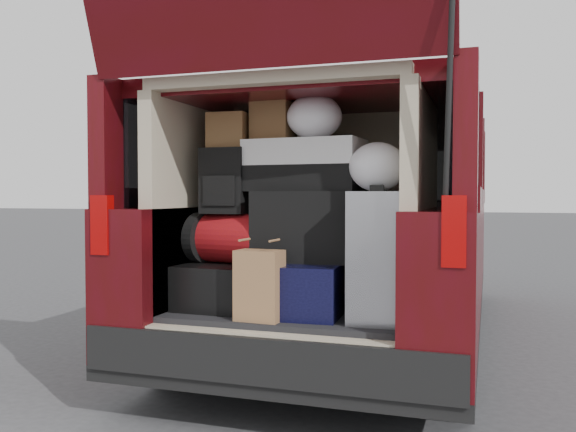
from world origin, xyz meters
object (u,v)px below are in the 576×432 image
object	(u,v)px
black_hardshell	(231,284)
kraft_bag	(259,285)
twotone_duffel	(305,166)
black_soft_case	(304,226)
silver_roller	(378,256)
backpack	(225,181)
red_duffel	(231,238)
navy_hardshell	(298,286)

from	to	relation	value
black_hardshell	kraft_bag	world-z (taller)	kraft_bag
kraft_bag	twotone_duffel	bearing A→B (deg)	74.44
black_hardshell	black_soft_case	world-z (taller)	black_soft_case
silver_roller	backpack	bearing A→B (deg)	170.58
red_duffel	backpack	bearing A→B (deg)	-111.74
navy_hardshell	twotone_duffel	world-z (taller)	twotone_duffel
black_soft_case	twotone_duffel	size ratio (longest dim) A/B	0.84
silver_roller	black_soft_case	world-z (taller)	black_soft_case
black_hardshell	silver_roller	world-z (taller)	silver_roller
kraft_bag	twotone_duffel	xyz separation A→B (m)	(0.12, 0.36, 0.61)
backpack	twotone_duffel	bearing A→B (deg)	11.32
kraft_bag	red_duffel	world-z (taller)	red_duffel
kraft_bag	red_duffel	distance (m)	0.48
twotone_duffel	navy_hardshell	bearing A→B (deg)	-96.45
kraft_bag	backpack	bearing A→B (deg)	140.85
backpack	black_hardshell	bearing A→B (deg)	75.84
black_hardshell	black_soft_case	bearing A→B (deg)	-0.20
backpack	twotone_duffel	xyz separation A→B (m)	(0.44, 0.08, 0.08)
black_hardshell	kraft_bag	distance (m)	0.45
navy_hardshell	silver_roller	distance (m)	0.49
navy_hardshell	black_soft_case	xyz separation A→B (m)	(0.03, 0.02, 0.32)
red_duffel	black_soft_case	bearing A→B (deg)	11.34
kraft_bag	red_duffel	size ratio (longest dim) A/B	0.82
black_hardshell	backpack	xyz separation A→B (m)	(-0.01, -0.04, 0.58)
silver_roller	backpack	world-z (taller)	backpack
silver_roller	twotone_duffel	size ratio (longest dim) A/B	1.03
red_duffel	navy_hardshell	bearing A→B (deg)	7.91
navy_hardshell	red_duffel	world-z (taller)	red_duffel
navy_hardshell	twotone_duffel	xyz separation A→B (m)	(0.01, 0.08, 0.65)
kraft_bag	twotone_duffel	distance (m)	0.72
silver_roller	kraft_bag	bearing A→B (deg)	-163.91
red_duffel	backpack	world-z (taller)	backpack
navy_hardshell	silver_roller	xyz separation A→B (m)	(0.44, -0.08, 0.19)
black_hardshell	twotone_duffel	world-z (taller)	twotone_duffel
red_duffel	black_soft_case	world-z (taller)	black_soft_case
red_duffel	backpack	distance (m)	0.32
red_duffel	black_soft_case	xyz separation A→B (m)	(0.43, -0.00, 0.07)
silver_roller	backpack	distance (m)	0.95
black_hardshell	navy_hardshell	distance (m)	0.41
navy_hardshell	backpack	distance (m)	0.70
black_hardshell	black_soft_case	xyz separation A→B (m)	(0.44, -0.02, 0.33)
kraft_bag	black_soft_case	xyz separation A→B (m)	(0.14, 0.31, 0.28)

